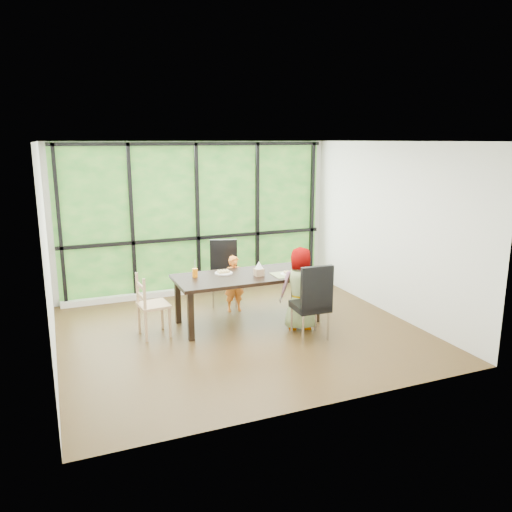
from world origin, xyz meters
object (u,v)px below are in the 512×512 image
object	(u,v)px
chair_window_leather	(224,274)
orange_cup	(195,273)
dining_table	(247,299)
plate_far	(224,273)
white_mug	(303,265)
plate_near	(287,274)
tissue_box	(259,272)
child_toddler	(235,284)
chair_interior_leather	(310,301)
green_cup	(306,270)
child_older	(302,288)
chair_end_beech	(154,305)

from	to	relation	value
chair_window_leather	orange_cup	distance (m)	1.08
dining_table	plate_far	xyz separation A→B (m)	(-0.31, 0.19, 0.38)
chair_window_leather	white_mug	bearing A→B (deg)	-24.08
plate_near	tissue_box	xyz separation A→B (m)	(-0.42, 0.10, 0.05)
plate_far	chair_window_leather	bearing A→B (deg)	70.90
dining_table	child_toddler	xyz separation A→B (m)	(0.00, 0.57, 0.08)
dining_table	chair_window_leather	world-z (taller)	chair_window_leather
chair_interior_leather	tissue_box	bearing A→B (deg)	-57.83
chair_interior_leather	orange_cup	xyz separation A→B (m)	(-1.34, 1.07, 0.27)
child_toddler	plate_far	bearing A→B (deg)	-125.13
plate_far	white_mug	world-z (taller)	white_mug
green_cup	tissue_box	world-z (taller)	green_cup
plate_near	orange_cup	xyz separation A→B (m)	(-1.32, 0.39, 0.06)
child_older	green_cup	xyz separation A→B (m)	(0.21, 0.26, 0.20)
chair_window_leather	tissue_box	xyz separation A→B (m)	(0.19, -1.06, 0.27)
chair_interior_leather	child_toddler	distance (m)	1.58
dining_table	orange_cup	bearing A→B (deg)	167.09
dining_table	plate_near	xyz separation A→B (m)	(0.56, -0.22, 0.38)
chair_end_beech	orange_cup	size ratio (longest dim) A/B	7.02
orange_cup	chair_end_beech	bearing A→B (deg)	-166.19
chair_interior_leather	green_cup	xyz separation A→B (m)	(0.26, 0.63, 0.27)
plate_far	plate_near	size ratio (longest dim) A/B	1.26
plate_near	green_cup	size ratio (longest dim) A/B	1.82
plate_near	white_mug	distance (m)	0.48
chair_interior_leather	plate_far	xyz separation A→B (m)	(-0.89, 1.09, 0.22)
child_older	orange_cup	bearing A→B (deg)	-9.77
chair_end_beech	child_older	distance (m)	2.13
chair_window_leather	orange_cup	world-z (taller)	chair_window_leather
plate_far	chair_interior_leather	bearing A→B (deg)	-50.72
dining_table	tissue_box	bearing A→B (deg)	-39.81
chair_interior_leather	green_cup	size ratio (longest dim) A/B	9.16
child_older	plate_near	bearing A→B (deg)	-59.18
chair_end_beech	child_toddler	xyz separation A→B (m)	(1.41, 0.56, 0.01)
child_toddler	chair_end_beech	bearing A→B (deg)	-154.21
dining_table	chair_interior_leather	xyz separation A→B (m)	(0.59, -0.90, 0.17)
tissue_box	dining_table	bearing A→B (deg)	140.19
chair_window_leather	green_cup	xyz separation A→B (m)	(0.90, -1.21, 0.27)
plate_far	plate_near	bearing A→B (deg)	-25.20
dining_table	plate_far	bearing A→B (deg)	147.94
chair_end_beech	green_cup	xyz separation A→B (m)	(2.26, -0.28, 0.36)
dining_table	chair_interior_leather	bearing A→B (deg)	-56.95
chair_interior_leather	tissue_box	distance (m)	0.94
chair_end_beech	child_toddler	world-z (taller)	child_toddler
dining_table	chair_end_beech	xyz separation A→B (m)	(-1.41, 0.01, 0.08)
child_toddler	orange_cup	bearing A→B (deg)	-148.12
plate_near	chair_window_leather	bearing A→B (deg)	117.93
chair_window_leather	child_older	size ratio (longest dim) A/B	0.88
child_older	plate_far	size ratio (longest dim) A/B	4.52
chair_window_leather	child_toddler	size ratio (longest dim) A/B	1.18
chair_window_leather	green_cup	bearing A→B (deg)	-35.98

